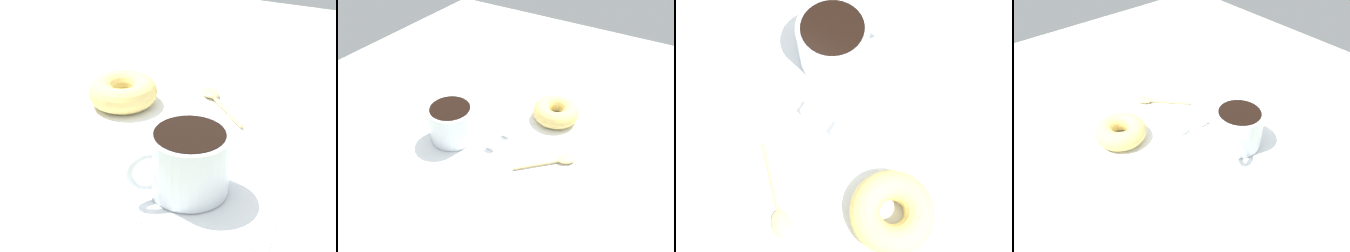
{
  "view_description": "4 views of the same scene",
  "coord_description": "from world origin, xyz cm",
  "views": [
    {
      "loc": [
        59.66,
        27.35,
        39.43
      ],
      "look_at": [
        2.19,
        1.84,
        2.3
      ],
      "focal_mm": 60.0,
      "sensor_mm": 36.0,
      "label": 1
    },
    {
      "loc": [
        -25.09,
        46.03,
        46.33
      ],
      "look_at": [
        2.19,
        1.84,
        2.3
      ],
      "focal_mm": 35.0,
      "sensor_mm": 36.0,
      "label": 2
    },
    {
      "loc": [
        -15.72,
        -8.07,
        57.2
      ],
      "look_at": [
        2.19,
        1.84,
        2.3
      ],
      "focal_mm": 50.0,
      "sensor_mm": 36.0,
      "label": 3
    },
    {
      "loc": [
        46.63,
        -35.27,
        49.18
      ],
      "look_at": [
        2.19,
        1.84,
        2.3
      ],
      "focal_mm": 40.0,
      "sensor_mm": 36.0,
      "label": 4
    }
  ],
  "objects": [
    {
      "name": "ground_plane",
      "position": [
        0.0,
        0.0,
        -1.0
      ],
      "size": [
        120.0,
        120.0,
        2.0
      ],
      "primitive_type": "cube",
      "color": "beige"
    },
    {
      "name": "spoon",
      "position": [
        -10.77,
        3.69,
        0.7
      ],
      "size": [
        9.85,
        9.66,
        0.9
      ],
      "color": "#D8B772",
      "rests_on": "napkin"
    },
    {
      "name": "coffee_cup",
      "position": [
        11.18,
        8.26,
        4.16
      ],
      "size": [
        10.19,
        10.34,
        7.43
      ],
      "color": "silver",
      "rests_on": "napkin"
    },
    {
      "name": "donut",
      "position": [
        -4.48,
        -8.32,
        2.13
      ],
      "size": [
        10.12,
        10.12,
        3.67
      ],
      "primitive_type": "torus",
      "color": "#E5C66B",
      "rests_on": "napkin"
    },
    {
      "name": "sugar_cube",
      "position": [
        2.28,
        6.89,
        1.19
      ],
      "size": [
        1.79,
        1.79,
        1.79
      ],
      "primitive_type": "cube",
      "color": "white",
      "rests_on": "napkin"
    },
    {
      "name": "sugar_cube_extra",
      "position": [
        1.65,
        2.1,
        1.18
      ],
      "size": [
        1.76,
        1.76,
        1.76
      ],
      "primitive_type": "cube",
      "color": "white",
      "rests_on": "napkin"
    },
    {
      "name": "napkin",
      "position": [
        2.19,
        1.84,
        0.15
      ],
      "size": [
        35.52,
        35.52,
        0.3
      ],
      "primitive_type": "cube",
      "rotation": [
        0.0,
        0.0,
        0.07
      ],
      "color": "white",
      "rests_on": "ground_plane"
    }
  ]
}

